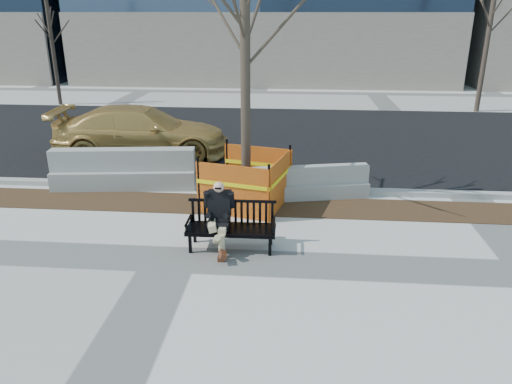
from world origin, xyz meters
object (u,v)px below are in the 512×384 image
bench (231,248)px  seated_man (220,247)px  jersey_barrier_right (310,197)px  jersey_barrier_left (126,187)px  sedan (144,156)px  tree_fence (246,204)px

bench → seated_man: 0.23m
jersey_barrier_right → jersey_barrier_left: bearing=163.8°
seated_man → sedan: 6.56m
tree_fence → bench: bearing=-91.2°
jersey_barrier_left → sedan: bearing=91.2°
bench → tree_fence: 2.19m
seated_man → sedan: sedan is taller
bench → tree_fence: (0.05, 2.19, 0.00)m
jersey_barrier_right → sedan: bearing=135.7°
bench → jersey_barrier_left: bearing=134.3°
bench → sedan: (-3.42, 5.78, 0.00)m
bench → jersey_barrier_right: (1.48, 2.72, 0.00)m
jersey_barrier_right → seated_man: bearing=-134.8°
sedan → jersey_barrier_right: (4.89, -3.06, 0.00)m
jersey_barrier_left → jersey_barrier_right: jersey_barrier_left is taller
jersey_barrier_left → jersey_barrier_right: 4.52m
tree_fence → sedan: size_ratio=1.23×
bench → sedan: 6.71m
tree_fence → sedan: 4.99m
jersey_barrier_left → seated_man: bearing=-53.5°
seated_man → sedan: (-3.19, 5.73, 0.00)m
seated_man → sedan: bearing=118.4°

